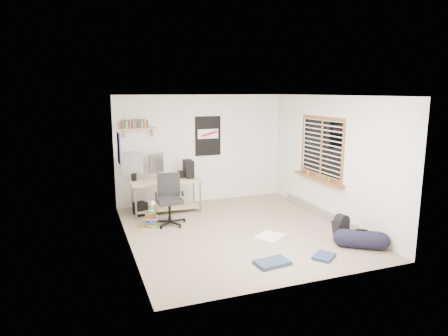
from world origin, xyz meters
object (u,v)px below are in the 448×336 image
object	(u,v)px
desk	(166,195)
backpack	(341,230)
duffel_bag	(361,240)
book_stack	(151,219)
office_chair	(169,200)

from	to	relation	value
desk	backpack	world-z (taller)	desk
duffel_bag	desk	bearing A→B (deg)	165.10
duffel_bag	book_stack	xyz separation A→B (m)	(-3.09, 2.28, 0.01)
book_stack	desk	bearing A→B (deg)	60.58
duffel_bag	book_stack	size ratio (longest dim) A/B	1.32
office_chair	backpack	world-z (taller)	office_chair
desk	office_chair	world-z (taller)	office_chair
desk	office_chair	distance (m)	0.85
duffel_bag	book_stack	world-z (taller)	duffel_bag
desk	backpack	xyz separation A→B (m)	(2.49, -2.75, -0.16)
duffel_bag	backpack	bearing A→B (deg)	140.59
backpack	duffel_bag	distance (m)	0.42
backpack	book_stack	size ratio (longest dim) A/B	0.79
book_stack	backpack	bearing A→B (deg)	-32.21
desk	duffel_bag	world-z (taller)	desk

